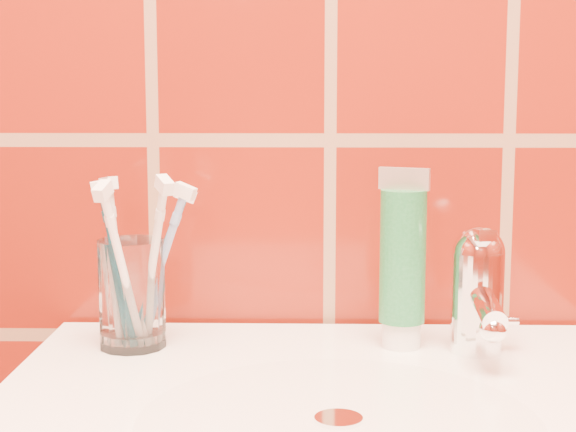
{
  "coord_description": "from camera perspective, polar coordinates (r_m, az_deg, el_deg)",
  "views": [
    {
      "loc": [
        -0.02,
        0.29,
        1.09
      ],
      "look_at": [
        -0.04,
        1.08,
        0.98
      ],
      "focal_mm": 55.0,
      "sensor_mm": 36.0,
      "label": 1
    }
  ],
  "objects": [
    {
      "name": "toothbrush_3",
      "position": [
        0.84,
        -10.94,
        -3.22
      ],
      "size": [
        0.07,
        0.06,
        0.17
      ],
      "primitive_type": null,
      "rotation": [
        0.17,
        0.0,
        -1.3
      ],
      "color": "#0C526A",
      "rests_on": "glass_tumbler"
    },
    {
      "name": "toothpaste_tube",
      "position": [
        0.84,
        7.42,
        -3.11
      ],
      "size": [
        0.05,
        0.04,
        0.17
      ],
      "rotation": [
        0.0,
        0.0,
        -0.38
      ],
      "color": "white",
      "rests_on": "pedestal_sink"
    },
    {
      "name": "faucet",
      "position": [
        0.83,
        12.22,
        -4.47
      ],
      "size": [
        0.05,
        0.11,
        0.12
      ],
      "color": "white",
      "rests_on": "pedestal_sink"
    },
    {
      "name": "glass_tumbler",
      "position": [
        0.85,
        -10.07,
        -4.97
      ],
      "size": [
        0.08,
        0.08,
        0.1
      ],
      "primitive_type": "cylinder",
      "rotation": [
        0.0,
        0.0,
        0.3
      ],
      "color": "white",
      "rests_on": "pedestal_sink"
    },
    {
      "name": "toothbrush_4",
      "position": [
        0.84,
        -8.25,
        -3.24
      ],
      "size": [
        0.11,
        0.1,
        0.17
      ],
      "primitive_type": null,
      "rotation": [
        0.35,
        0.0,
        1.29
      ],
      "color": "#799CD8",
      "rests_on": "glass_tumbler"
    },
    {
      "name": "toothbrush_1",
      "position": [
        0.82,
        -8.76,
        -3.18
      ],
      "size": [
        0.12,
        0.14,
        0.19
      ],
      "primitive_type": null,
      "rotation": [
        0.38,
        0.0,
        0.58
      ],
      "color": "silver",
      "rests_on": "glass_tumbler"
    },
    {
      "name": "toothbrush_5",
      "position": [
        0.85,
        -11.01,
        -3.0
      ],
      "size": [
        0.07,
        0.08,
        0.17
      ],
      "primitive_type": null,
      "rotation": [
        0.16,
        0.0,
        -2.44
      ],
      "color": "white",
      "rests_on": "glass_tumbler"
    },
    {
      "name": "toothbrush_2",
      "position": [
        0.81,
        -10.62,
        -3.46
      ],
      "size": [
        0.08,
        0.16,
        0.19
      ],
      "primitive_type": null,
      "rotation": [
        0.42,
        0.0,
        -0.26
      ],
      "color": "white",
      "rests_on": "glass_tumbler"
    },
    {
      "name": "toothbrush_0",
      "position": [
        0.86,
        -8.39,
        -3.24
      ],
      "size": [
        0.12,
        0.11,
        0.16
      ],
      "primitive_type": null,
      "rotation": [
        0.38,
        0.0,
        1.94
      ],
      "color": "#0C516C",
      "rests_on": "glass_tumbler"
    }
  ]
}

